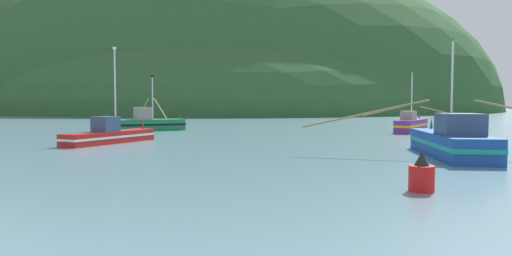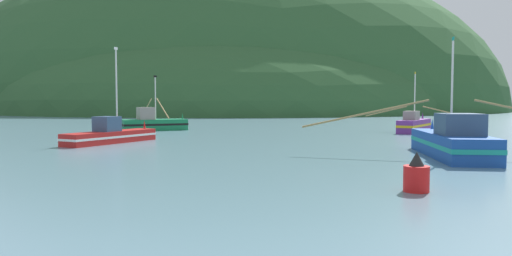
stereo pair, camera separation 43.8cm
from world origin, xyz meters
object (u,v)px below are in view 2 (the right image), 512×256
at_px(fishing_boat_purple, 414,125).
at_px(fishing_boat_red, 111,135).
at_px(fishing_boat_green, 153,123).
at_px(fishing_boat_blue, 452,142).
at_px(channel_buoy, 416,176).

xyz_separation_m(fishing_boat_purple, fishing_boat_red, (-25.99, -15.86, -0.16)).
distance_m(fishing_boat_green, fishing_boat_purple, 28.07).
height_order(fishing_boat_blue, channel_buoy, fishing_boat_blue).
xyz_separation_m(fishing_boat_green, fishing_boat_red, (2.07, -15.77, -0.21)).
bearing_deg(channel_buoy, fishing_boat_blue, 68.44).
bearing_deg(fishing_boat_green, channel_buoy, -89.60).
relative_size(fishing_boat_purple, channel_buoy, 6.69).
height_order(fishing_boat_blue, fishing_boat_green, fishing_boat_blue).
xyz_separation_m(fishing_boat_green, channel_buoy, (21.08, -33.19, -0.27)).
relative_size(fishing_boat_red, channel_buoy, 6.04).
distance_m(fishing_boat_blue, fishing_boat_green, 33.73).
xyz_separation_m(fishing_boat_blue, fishing_boat_green, (-25.45, 22.14, -0.04)).
height_order(fishing_boat_purple, fishing_boat_red, fishing_boat_red).
height_order(fishing_boat_green, channel_buoy, fishing_boat_green).
height_order(fishing_boat_green, fishing_boat_purple, fishing_boat_purple).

